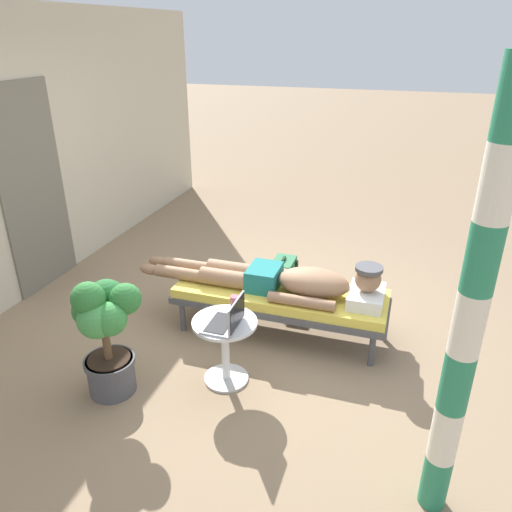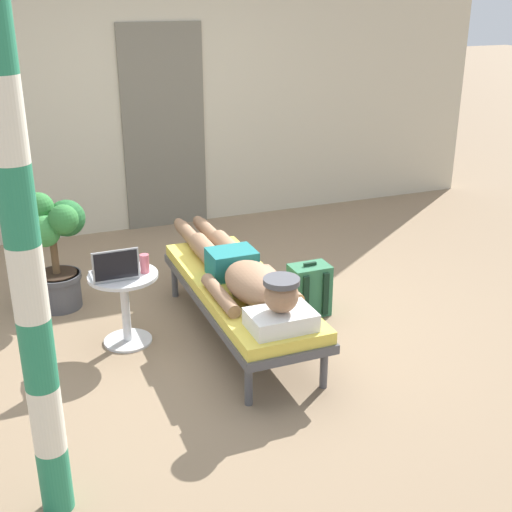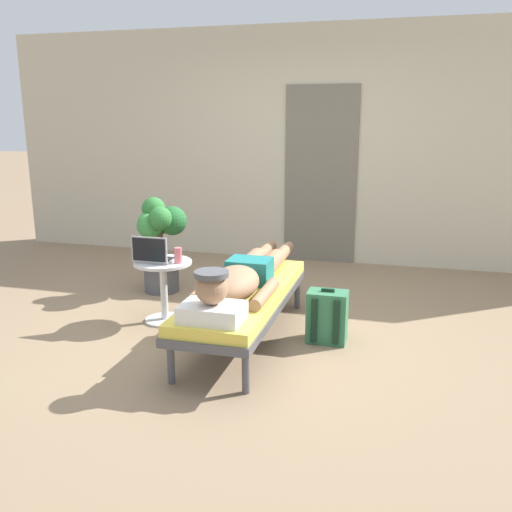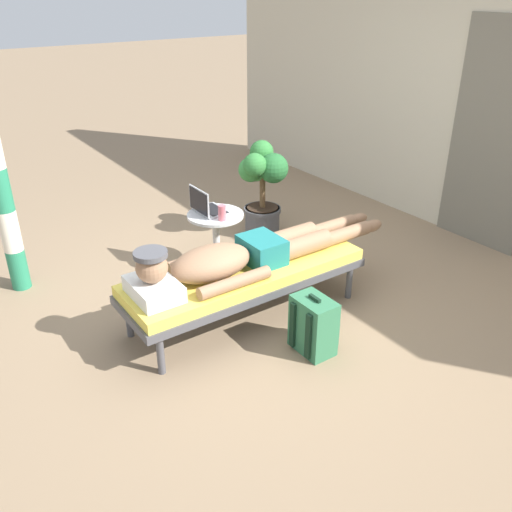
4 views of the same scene
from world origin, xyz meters
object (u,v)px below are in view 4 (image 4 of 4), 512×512
at_px(lounge_chair, 245,276).
at_px(side_table, 216,232).
at_px(laptop, 206,206).
at_px(potted_plant, 263,181).
at_px(drink_glass, 222,213).
at_px(person_reclining, 239,256).
at_px(backpack, 314,325).

distance_m(lounge_chair, side_table, 0.80).
height_order(laptop, potted_plant, potted_plant).
bearing_deg(drink_glass, laptop, -172.55).
distance_m(lounge_chair, drink_glass, 0.69).
xyz_separation_m(person_reclining, backpack, (0.62, 0.19, -0.32)).
xyz_separation_m(person_reclining, laptop, (-0.83, 0.21, 0.06)).
relative_size(side_table, backpack, 1.23).
xyz_separation_m(drink_glass, backpack, (1.24, -0.05, -0.39)).
distance_m(side_table, potted_plant, 0.87).
distance_m(person_reclining, potted_plant, 1.53).
distance_m(drink_glass, potted_plant, 0.94).
height_order(lounge_chair, drink_glass, drink_glass).
relative_size(laptop, potted_plant, 0.33).
bearing_deg(lounge_chair, backpack, 12.88).
xyz_separation_m(lounge_chair, backpack, (0.62, 0.14, -0.15)).
bearing_deg(backpack, person_reclining, -162.78).
bearing_deg(drink_glass, backpack, -2.29).
height_order(side_table, potted_plant, potted_plant).
xyz_separation_m(person_reclining, side_table, (-0.77, 0.27, -0.16)).
bearing_deg(lounge_chair, drink_glass, 162.85).
bearing_deg(laptop, side_table, 40.52).
distance_m(lounge_chair, person_reclining, 0.18).
relative_size(side_table, drink_glass, 4.02).
xyz_separation_m(lounge_chair, potted_plant, (-1.14, 0.98, 0.22)).
xyz_separation_m(side_table, drink_glass, (0.15, -0.02, 0.23)).
xyz_separation_m(laptop, drink_glass, (0.21, 0.03, 0.01)).
height_order(backpack, potted_plant, potted_plant).
distance_m(person_reclining, drink_glass, 0.67).
relative_size(lounge_chair, laptop, 5.96).
bearing_deg(backpack, drink_glass, 177.71).
xyz_separation_m(laptop, potted_plant, (-0.31, 0.81, -0.02)).
xyz_separation_m(lounge_chair, side_table, (-0.77, 0.21, 0.01)).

